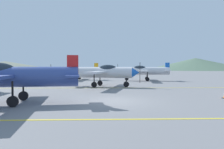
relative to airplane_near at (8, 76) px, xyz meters
The scene contains 9 objects.
ground_plane 6.31m from the airplane_near, ahead, with size 400.00×400.00×0.00m, color slate.
apron_line_near 7.41m from the airplane_near, 33.52° to the right, with size 80.00×0.16×0.01m, color yellow.
apron_line_far 11.41m from the airplane_near, 57.71° to the left, with size 80.00×0.16×0.01m, color yellow.
airplane_near is the anchor object (origin of this frame).
airplane_mid 12.27m from the airplane_near, 64.92° to the left, with size 8.30×9.43×2.84m.
airplane_far 24.52m from the airplane_near, 61.64° to the left, with size 8.28×9.49×2.84m.
airplane_back 24.61m from the airplane_near, 88.97° to the left, with size 8.24×9.47×2.84m.
hill_left 164.34m from the airplane_near, 114.16° to the left, with size 78.54×78.54×6.63m, color slate.
hill_centerleft 165.08m from the airplane_near, 63.85° to the left, with size 76.50×76.50×9.07m, color #4C6651.
Camera 1 is at (-0.50, -13.67, 2.10)m, focal length 35.22 mm.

